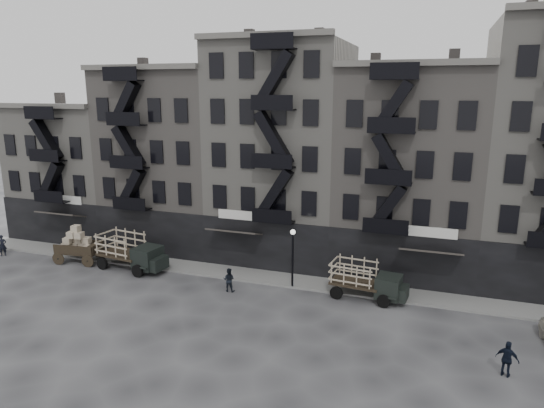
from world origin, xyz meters
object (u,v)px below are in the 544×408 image
(pedestrian_mid, at_px, (229,280))
(wagon, at_px, (77,241))
(pedestrian_west, at_px, (2,246))
(stake_truck_east, at_px, (366,278))
(policeman, at_px, (507,359))
(stake_truck_west, at_px, (130,249))

(pedestrian_mid, bearing_deg, wagon, -11.13)
(wagon, height_order, pedestrian_west, wagon)
(wagon, relative_size, pedestrian_mid, 2.27)
(wagon, relative_size, stake_truck_east, 0.73)
(wagon, bearing_deg, policeman, -18.56)
(stake_truck_west, relative_size, pedestrian_west, 3.29)
(stake_truck_east, distance_m, policeman, 10.35)
(wagon, xyz_separation_m, pedestrian_mid, (13.78, -1.42, -0.89))
(wagon, xyz_separation_m, pedestrian_west, (-6.98, -0.86, -0.84))
(stake_truck_west, xyz_separation_m, pedestrian_west, (-11.93, -0.85, -0.72))
(stake_truck_east, height_order, pedestrian_west, stake_truck_east)
(stake_truck_west, distance_m, policeman, 26.46)
(stake_truck_west, distance_m, pedestrian_west, 11.98)
(stake_truck_east, xyz_separation_m, policeman, (7.75, -6.84, -0.51))
(stake_truck_west, xyz_separation_m, stake_truck_east, (17.92, 0.47, -0.18))
(stake_truck_east, distance_m, pedestrian_mid, 9.31)
(pedestrian_west, relative_size, pedestrian_mid, 1.07)
(stake_truck_west, distance_m, pedestrian_mid, 8.97)
(pedestrian_mid, xyz_separation_m, policeman, (16.85, -4.96, 0.08))
(pedestrian_west, bearing_deg, policeman, -54.41)
(pedestrian_west, bearing_deg, stake_truck_west, -41.98)
(stake_truck_west, distance_m, stake_truck_east, 17.93)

